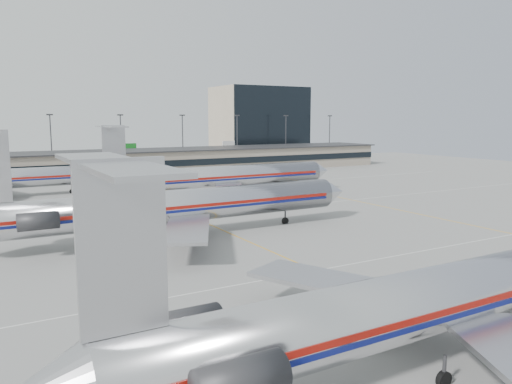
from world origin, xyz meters
TOP-DOWN VIEW (x-y plane):
  - ground at (0.00, 0.00)m, footprint 260.00×260.00m
  - apron_markings at (0.00, 10.00)m, footprint 160.00×0.15m
  - terminal at (0.00, 97.97)m, footprint 162.00×17.00m
  - light_mast_row at (0.00, 112.00)m, footprint 163.60×0.40m
  - distant_building at (62.00, 128.00)m, footprint 30.00×20.00m
  - jet_foreground at (-4.08, -7.23)m, footprint 48.02×28.28m
  - jet_second_row at (-6.84, 29.09)m, footprint 49.71×29.27m
  - jet_third_row at (10.29, 53.49)m, footprint 47.89×29.46m

SIDE VIEW (x-z plane):
  - ground at x=0.00m, z-range 0.00..0.00m
  - apron_markings at x=0.00m, z-range 0.00..0.02m
  - terminal at x=0.00m, z-range 0.03..6.28m
  - jet_foreground at x=-4.08m, z-range -2.64..9.93m
  - jet_second_row at x=-6.84m, z-range -2.73..10.28m
  - jet_third_row at x=10.29m, z-range -2.75..10.35m
  - light_mast_row at x=0.00m, z-range 0.94..16.22m
  - distant_building at x=62.00m, z-range 0.00..25.00m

